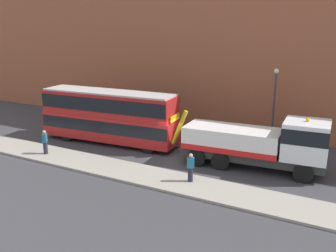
% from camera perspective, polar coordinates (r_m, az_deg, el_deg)
% --- Properties ---
extents(ground_plane, '(120.00, 120.00, 0.00)m').
position_cam_1_polar(ground_plane, '(26.97, 1.45, -4.53)').
color(ground_plane, '#38383D').
extents(near_kerb, '(60.00, 2.80, 0.15)m').
position_cam_1_polar(near_kerb, '(23.54, -3.27, -7.40)').
color(near_kerb, gray).
rests_on(near_kerb, ground_plane).
extents(building_facade, '(60.00, 1.50, 16.00)m').
position_cam_1_polar(building_facade, '(32.67, 8.13, 13.26)').
color(building_facade, '#935138').
rests_on(building_facade, ground_plane).
extents(recovery_tow_truck, '(10.22, 3.32, 3.67)m').
position_cam_1_polar(recovery_tow_truck, '(24.84, 13.49, -2.43)').
color(recovery_tow_truck, '#2D2D2D').
rests_on(recovery_tow_truck, ground_plane).
extents(double_decker_bus, '(11.17, 3.39, 4.06)m').
position_cam_1_polar(double_decker_bus, '(29.77, -8.77, 1.69)').
color(double_decker_bus, '#AD1E1E').
rests_on(double_decker_bus, ground_plane).
extents(pedestrian_onlooker, '(0.42, 0.48, 1.71)m').
position_cam_1_polar(pedestrian_onlooker, '(28.11, -17.84, -2.33)').
color(pedestrian_onlooker, '#232333').
rests_on(pedestrian_onlooker, near_kerb).
extents(pedestrian_bystander, '(0.48, 0.44, 1.71)m').
position_cam_1_polar(pedestrian_bystander, '(22.26, 3.38, -6.23)').
color(pedestrian_bystander, '#232333').
rests_on(pedestrian_bystander, near_kerb).
extents(street_lamp, '(0.36, 0.36, 5.83)m').
position_cam_1_polar(street_lamp, '(29.62, 15.54, 3.69)').
color(street_lamp, '#38383D').
rests_on(street_lamp, ground_plane).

